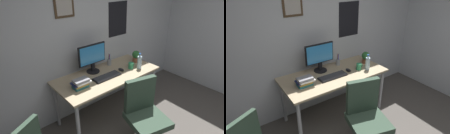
% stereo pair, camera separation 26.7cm
% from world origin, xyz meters
% --- Properties ---
extents(wall_back, '(4.40, 0.10, 2.60)m').
position_xyz_m(wall_back, '(-0.00, 2.15, 1.30)').
color(wall_back, silver).
rests_on(wall_back, ground_plane).
extents(desk, '(1.58, 0.72, 0.76)m').
position_xyz_m(desk, '(0.01, 1.71, 0.68)').
color(desk, tan).
rests_on(desk, ground_plane).
extents(office_chair, '(0.58, 0.59, 0.95)m').
position_xyz_m(office_chair, '(-0.02, 0.95, 0.53)').
color(office_chair, '#334738').
rests_on(office_chair, ground_plane).
extents(monitor, '(0.46, 0.20, 0.43)m').
position_xyz_m(monitor, '(-0.11, 1.91, 1.00)').
color(monitor, black).
rests_on(monitor, desk).
extents(keyboard, '(0.43, 0.15, 0.03)m').
position_xyz_m(keyboard, '(-0.06, 1.63, 0.77)').
color(keyboard, black).
rests_on(keyboard, desk).
extents(computer_mouse, '(0.06, 0.11, 0.04)m').
position_xyz_m(computer_mouse, '(0.24, 1.65, 0.78)').
color(computer_mouse, black).
rests_on(computer_mouse, desk).
extents(water_bottle, '(0.07, 0.07, 0.25)m').
position_xyz_m(water_bottle, '(0.51, 1.53, 0.86)').
color(water_bottle, silver).
rests_on(water_bottle, desk).
extents(coffee_mug_near, '(0.12, 0.08, 0.10)m').
position_xyz_m(coffee_mug_near, '(0.41, 1.61, 0.81)').
color(coffee_mug_near, '#2D8C59').
rests_on(coffee_mug_near, desk).
extents(potted_plant, '(0.13, 0.13, 0.20)m').
position_xyz_m(potted_plant, '(0.66, 1.74, 0.86)').
color(potted_plant, brown).
rests_on(potted_plant, desk).
extents(pen_cup, '(0.07, 0.07, 0.20)m').
position_xyz_m(pen_cup, '(0.24, 1.94, 0.81)').
color(pen_cup, '#9EA0A5').
rests_on(pen_cup, desk).
extents(book_stack_left, '(0.23, 0.17, 0.13)m').
position_xyz_m(book_stack_left, '(-0.50, 1.64, 0.82)').
color(book_stack_left, '#26727A').
rests_on(book_stack_left, desk).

